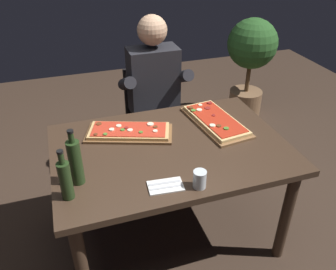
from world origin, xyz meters
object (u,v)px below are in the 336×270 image
oil_bottle_amber (65,179)px  seated_diner (155,93)px  diner_chair (152,115)px  pizza_rectangular_front (129,132)px  potted_plant_corner (251,57)px  wine_bottle_dark (75,161)px  pizza_rectangular_left (216,121)px  tumbler_near_camera (200,180)px  dining_table (171,159)px

oil_bottle_amber → seated_diner: 1.25m
oil_bottle_amber → diner_chair: 1.39m
pizza_rectangular_front → diner_chair: 0.77m
seated_diner → oil_bottle_amber: bearing=-126.3°
potted_plant_corner → oil_bottle_amber: bearing=-139.7°
wine_bottle_dark → oil_bottle_amber: bearing=-120.0°
pizza_rectangular_left → tumbler_near_camera: 0.66m
tumbler_near_camera → diner_chair: (0.10, 1.25, -0.30)m
pizza_rectangular_left → tumbler_near_camera: (-0.35, -0.56, 0.02)m
diner_chair → seated_diner: size_ratio=0.65×
wine_bottle_dark → oil_bottle_amber: size_ratio=1.13×
wine_bottle_dark → diner_chair: bearing=56.4°
pizza_rectangular_left → seated_diner: size_ratio=0.43×
pizza_rectangular_left → diner_chair: size_ratio=0.65×
oil_bottle_amber → potted_plant_corner: potted_plant_corner is taller
wine_bottle_dark → dining_table: bearing=16.5°
oil_bottle_amber → wine_bottle_dark: bearing=60.0°
seated_diner → potted_plant_corner: bearing=28.4°
wine_bottle_dark → oil_bottle_amber: 0.12m
pizza_rectangular_front → seated_diner: seated_diner is taller
dining_table → seated_diner: 0.75m
pizza_rectangular_front → pizza_rectangular_left: size_ratio=1.03×
wine_bottle_dark → tumbler_near_camera: size_ratio=3.27×
pizza_rectangular_front → oil_bottle_amber: bearing=-130.9°
oil_bottle_amber → pizza_rectangular_left: bearing=23.7°
dining_table → wine_bottle_dark: (-0.56, -0.17, 0.23)m
tumbler_near_camera → seated_diner: size_ratio=0.07×
tumbler_near_camera → seated_diner: (0.10, 1.13, -0.04)m
pizza_rectangular_front → potted_plant_corner: (1.55, 1.19, -0.09)m
potted_plant_corner → diner_chair: bearing=-156.2°
wine_bottle_dark → diner_chair: 1.28m
wine_bottle_dark → tumbler_near_camera: bearing=-21.6°
diner_chair → potted_plant_corner: 1.35m
seated_diner → diner_chair: bearing=90.0°
oil_bottle_amber → seated_diner: (0.74, 1.00, -0.11)m
diner_chair → pizza_rectangular_front: bearing=-116.7°
potted_plant_corner → seated_diner: bearing=-151.6°
oil_bottle_amber → tumbler_near_camera: (0.64, -0.13, -0.07)m
pizza_rectangular_left → wine_bottle_dark: size_ratio=1.80×
pizza_rectangular_left → tumbler_near_camera: bearing=-121.8°
dining_table → wine_bottle_dark: 0.63m
oil_bottle_amber → seated_diner: bearing=53.7°
diner_chair → dining_table: bearing=-97.9°
pizza_rectangular_front → wine_bottle_dark: bearing=-133.4°
diner_chair → pizza_rectangular_left: bearing=-69.9°
oil_bottle_amber → potted_plant_corner: 2.58m
pizza_rectangular_left → oil_bottle_amber: bearing=-156.3°
pizza_rectangular_left → wine_bottle_dark: wine_bottle_dark is taller
pizza_rectangular_front → diner_chair: diner_chair is taller
oil_bottle_amber → diner_chair: bearing=56.7°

